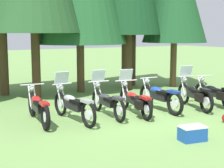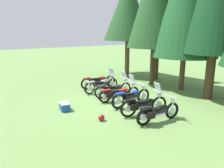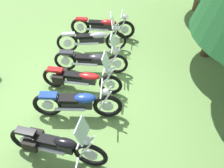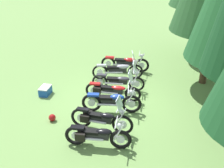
{
  "view_description": "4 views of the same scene",
  "coord_description": "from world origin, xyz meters",
  "px_view_note": "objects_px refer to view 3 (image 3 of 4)",
  "views": [
    {
      "loc": [
        -6.3,
        -8.74,
        2.55
      ],
      "look_at": [
        -0.45,
        0.69,
        0.89
      ],
      "focal_mm": 56.13,
      "sensor_mm": 36.0,
      "label": 1
    },
    {
      "loc": [
        8.33,
        -6.73,
        3.51
      ],
      "look_at": [
        -0.67,
        -0.11,
        0.8
      ],
      "focal_mm": 34.4,
      "sensor_mm": 36.0,
      "label": 2
    },
    {
      "loc": [
        4.93,
        0.68,
        4.86
      ],
      "look_at": [
        0.58,
        0.79,
        0.82
      ],
      "focal_mm": 37.81,
      "sensor_mm": 36.0,
      "label": 3
    },
    {
      "loc": [
        10.36,
        0.06,
        5.96
      ],
      "look_at": [
        0.29,
        -0.08,
        0.91
      ],
      "focal_mm": 46.09,
      "sensor_mm": 36.0,
      "label": 4
    }
  ],
  "objects_px": {
    "motorcycle_2": "(92,60)",
    "motorcycle_5": "(56,145)",
    "motorcycle_0": "(103,26)",
    "motorcycle_1": "(93,39)",
    "motorcycle_3": "(80,78)",
    "motorcycle_4": "(78,103)"
  },
  "relations": [
    {
      "from": "motorcycle_0",
      "to": "motorcycle_5",
      "type": "distance_m",
      "value": 5.18
    },
    {
      "from": "motorcycle_0",
      "to": "motorcycle_1",
      "type": "bearing_deg",
      "value": -102.99
    },
    {
      "from": "motorcycle_1",
      "to": "motorcycle_3",
      "type": "height_order",
      "value": "motorcycle_1"
    },
    {
      "from": "motorcycle_1",
      "to": "motorcycle_3",
      "type": "xyz_separation_m",
      "value": [
        1.99,
        -0.28,
        -0.04
      ]
    },
    {
      "from": "motorcycle_1",
      "to": "motorcycle_2",
      "type": "distance_m",
      "value": 1.15
    },
    {
      "from": "motorcycle_1",
      "to": "motorcycle_5",
      "type": "bearing_deg",
      "value": -101.26
    },
    {
      "from": "motorcycle_2",
      "to": "motorcycle_3",
      "type": "relative_size",
      "value": 1.0
    },
    {
      "from": "motorcycle_4",
      "to": "motorcycle_2",
      "type": "bearing_deg",
      "value": 84.19
    },
    {
      "from": "motorcycle_1",
      "to": "motorcycle_5",
      "type": "height_order",
      "value": "motorcycle_5"
    },
    {
      "from": "motorcycle_3",
      "to": "motorcycle_1",
      "type": "bearing_deg",
      "value": 93.14
    },
    {
      "from": "motorcycle_2",
      "to": "motorcycle_3",
      "type": "xyz_separation_m",
      "value": [
        0.84,
        -0.29,
        -0.01
      ]
    },
    {
      "from": "motorcycle_2",
      "to": "motorcycle_5",
      "type": "relative_size",
      "value": 1.05
    },
    {
      "from": "motorcycle_4",
      "to": "motorcycle_5",
      "type": "height_order",
      "value": "motorcycle_5"
    },
    {
      "from": "motorcycle_5",
      "to": "motorcycle_3",
      "type": "bearing_deg",
      "value": 95.77
    },
    {
      "from": "motorcycle_2",
      "to": "motorcycle_3",
      "type": "height_order",
      "value": "motorcycle_2"
    },
    {
      "from": "motorcycle_1",
      "to": "motorcycle_3",
      "type": "relative_size",
      "value": 1.05
    },
    {
      "from": "motorcycle_5",
      "to": "motorcycle_1",
      "type": "bearing_deg",
      "value": 96.39
    },
    {
      "from": "motorcycle_3",
      "to": "motorcycle_4",
      "type": "relative_size",
      "value": 1.01
    },
    {
      "from": "motorcycle_2",
      "to": "motorcycle_5",
      "type": "xyz_separation_m",
      "value": [
        3.02,
        -0.65,
        0.02
      ]
    },
    {
      "from": "motorcycle_1",
      "to": "motorcycle_5",
      "type": "relative_size",
      "value": 1.1
    },
    {
      "from": "motorcycle_4",
      "to": "motorcycle_5",
      "type": "xyz_separation_m",
      "value": [
        1.2,
        -0.37,
        0.0
      ]
    },
    {
      "from": "motorcycle_3",
      "to": "motorcycle_4",
      "type": "height_order",
      "value": "motorcycle_3"
    }
  ]
}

